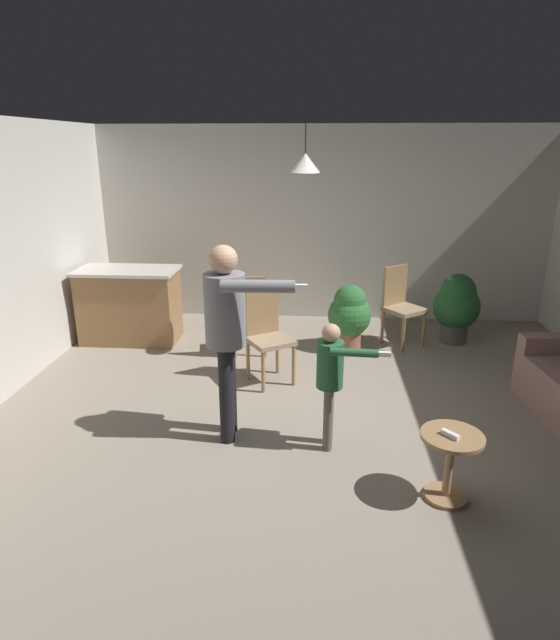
{
  "coord_description": "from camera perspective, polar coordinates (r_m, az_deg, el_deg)",
  "views": [
    {
      "loc": [
        -0.07,
        -4.29,
        2.44
      ],
      "look_at": [
        -0.37,
        -0.03,
        1.0
      ],
      "focal_mm": 29.44,
      "sensor_mm": 36.0,
      "label": 1
    }
  ],
  "objects": [
    {
      "name": "ceiling_light_pendant",
      "position": [
        5.76,
        2.76,
        16.7
      ],
      "size": [
        0.32,
        0.32,
        0.55
      ],
      "color": "silver"
    },
    {
      "name": "ground",
      "position": [
        4.94,
        4.43,
        -11.06
      ],
      "size": [
        7.68,
        7.68,
        0.0
      ],
      "primitive_type": "plane",
      "color": "gray"
    },
    {
      "name": "spare_remote_on_table",
      "position": [
        3.88,
        18.01,
        -11.76
      ],
      "size": [
        0.11,
        0.12,
        0.04
      ],
      "primitive_type": "cube",
      "rotation": [
        0.0,
        0.0,
        0.75
      ],
      "color": "white",
      "rests_on": "side_table_by_couch"
    },
    {
      "name": "person_child",
      "position": [
        4.29,
        5.58,
        -5.7
      ],
      "size": [
        0.57,
        0.34,
        1.1
      ],
      "rotation": [
        0.0,
        0.0,
        -1.63
      ],
      "color": "#60564C",
      "rests_on": "ground"
    },
    {
      "name": "wall_back",
      "position": [
        7.57,
        4.63,
        10.26
      ],
      "size": [
        6.4,
        0.1,
        2.7
      ],
      "primitive_type": "cube",
      "color": "beige",
      "rests_on": "ground"
    },
    {
      "name": "potted_plant_by_wall",
      "position": [
        6.52,
        7.56,
        0.68
      ],
      "size": [
        0.53,
        0.53,
        0.82
      ],
      "color": "brown",
      "rests_on": "ground"
    },
    {
      "name": "potted_plant_corner",
      "position": [
        7.03,
        18.65,
        1.55
      ],
      "size": [
        0.59,
        0.59,
        0.9
      ],
      "color": "#4C4742",
      "rests_on": "ground"
    },
    {
      "name": "kitchen_counter",
      "position": [
        6.99,
        -16.01,
        1.57
      ],
      "size": [
        1.26,
        0.66,
        0.95
      ],
      "color": "olive",
      "rests_on": "ground"
    },
    {
      "name": "dining_chair_near_wall",
      "position": [
        6.25,
        -3.4,
        0.92
      ],
      "size": [
        0.49,
        0.49,
        1.0
      ],
      "rotation": [
        0.0,
        0.0,
        0.19
      ],
      "color": "#99754C",
      "rests_on": "ground"
    },
    {
      "name": "side_table_by_couch",
      "position": [
        4.01,
        17.97,
        -14.14
      ],
      "size": [
        0.44,
        0.44,
        0.52
      ],
      "color": "#99754C",
      "rests_on": "ground"
    },
    {
      "name": "person_adult",
      "position": [
        4.31,
        -5.76,
        -0.29
      ],
      "size": [
        0.84,
        0.49,
        1.69
      ],
      "rotation": [
        0.0,
        0.0,
        -1.53
      ],
      "color": "black",
      "rests_on": "ground"
    },
    {
      "name": "dining_chair_by_counter",
      "position": [
        5.55,
        -1.4,
        -1.36
      ],
      "size": [
        0.58,
        0.58,
        1.0
      ],
      "rotation": [
        0.0,
        0.0,
        3.71
      ],
      "color": "#99754C",
      "rests_on": "ground"
    },
    {
      "name": "dining_chair_centre_back",
      "position": [
        6.76,
        12.95,
        1.83
      ],
      "size": [
        0.59,
        0.59,
        1.0
      ],
      "rotation": [
        0.0,
        0.0,
        3.79
      ],
      "color": "#99754C",
      "rests_on": "ground"
    }
  ]
}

